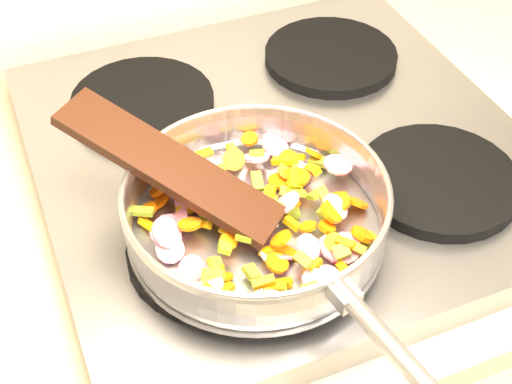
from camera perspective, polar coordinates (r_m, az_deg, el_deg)
name	(u,v)px	position (r m, az deg, el deg)	size (l,w,h in m)	color
cooktop	(281,155)	(0.91, 2.02, 2.96)	(0.60, 0.60, 0.04)	#939399
grate_fl	(216,249)	(0.77, -3.25, -4.57)	(0.19, 0.19, 0.02)	black
grate_fr	(439,180)	(0.87, 14.40, 0.95)	(0.19, 0.19, 0.02)	black
grate_bl	(143,102)	(0.97, -9.07, 7.14)	(0.19, 0.19, 0.02)	black
grate_br	(331,56)	(1.05, 6.00, 10.76)	(0.19, 0.19, 0.02)	black
saute_pan	(257,209)	(0.74, 0.09, -1.34)	(0.33, 0.49, 0.06)	#9E9EA5
vegetable_heap	(256,215)	(0.76, -0.01, -1.88)	(0.27, 0.26, 0.05)	orange
wooden_spatula	(169,166)	(0.76, -6.96, 2.08)	(0.26, 0.06, 0.01)	black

